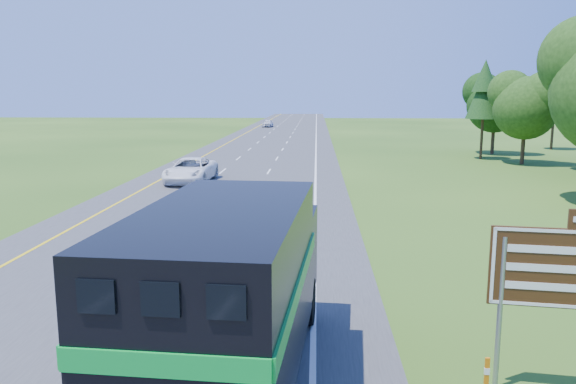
# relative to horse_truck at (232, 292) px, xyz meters

# --- Properties ---
(road) EXTENTS (15.00, 260.00, 0.04)m
(road) POSITION_rel_horse_truck_xyz_m (-3.90, 36.06, -2.14)
(road) COLOR #38383A
(road) RESTS_ON ground
(lane_markings) EXTENTS (11.15, 260.00, 0.01)m
(lane_markings) POSITION_rel_horse_truck_xyz_m (-3.90, 36.06, -2.11)
(lane_markings) COLOR yellow
(lane_markings) RESTS_ON road
(horse_truck) EXTENTS (3.39, 9.12, 3.96)m
(horse_truck) POSITION_rel_horse_truck_xyz_m (0.00, 0.00, 0.00)
(horse_truck) COLOR black
(horse_truck) RESTS_ON road
(white_suv) EXTENTS (3.02, 6.08, 1.66)m
(white_suv) POSITION_rel_horse_truck_xyz_m (-6.98, 27.40, -1.29)
(white_suv) COLOR white
(white_suv) RESTS_ON road
(far_car) EXTENTS (1.97, 4.16, 1.38)m
(far_car) POSITION_rel_horse_truck_xyz_m (-7.38, 93.48, -1.43)
(far_car) COLOR silver
(far_car) RESTS_ON road
(exit_sign) EXTENTS (2.25, 0.38, 3.84)m
(exit_sign) POSITION_rel_horse_truck_xyz_m (6.27, 0.36, 0.33)
(exit_sign) COLOR gray
(exit_sign) RESTS_ON ground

